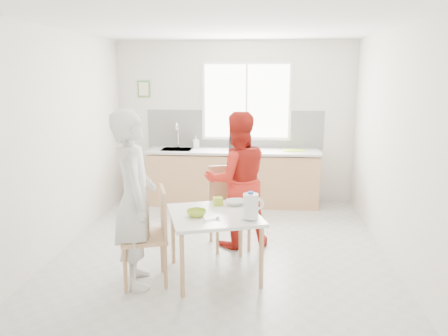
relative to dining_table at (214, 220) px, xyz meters
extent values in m
plane|color=#B7B7B2|center=(0.02, 0.73, -0.63)|extent=(4.50, 4.50, 0.00)
plane|color=silver|center=(0.02, 2.98, 0.72)|extent=(4.00, 0.00, 4.00)
plane|color=silver|center=(0.02, -1.52, 0.72)|extent=(4.00, 0.00, 4.00)
plane|color=silver|center=(-1.98, 0.73, 0.72)|extent=(0.00, 4.50, 4.50)
plane|color=silver|center=(2.02, 0.73, 0.72)|extent=(0.00, 4.50, 4.50)
plane|color=white|center=(0.02, 0.73, 2.07)|extent=(4.50, 4.50, 0.00)
cube|color=white|center=(0.22, 2.97, 1.07)|extent=(1.50, 0.03, 1.30)
cube|color=white|center=(0.22, 2.95, 1.07)|extent=(1.40, 0.02, 1.20)
cube|color=white|center=(0.22, 2.94, 1.07)|extent=(0.03, 0.03, 1.20)
cube|color=white|center=(0.02, 2.97, 0.59)|extent=(3.00, 0.02, 0.65)
cube|color=#4F883E|center=(-1.53, 2.97, 1.27)|extent=(0.22, 0.02, 0.28)
cube|color=beige|center=(-1.53, 2.96, 1.27)|extent=(0.16, 0.01, 0.22)
cube|color=tan|center=(0.02, 2.68, -0.20)|extent=(2.80, 0.60, 0.86)
cube|color=#3F3326|center=(0.02, 2.68, -0.58)|extent=(2.80, 0.54, 0.10)
cube|color=silver|center=(0.02, 2.68, 0.27)|extent=(2.84, 0.64, 0.04)
cube|color=#A5A5AA|center=(-0.93, 2.68, 0.27)|extent=(0.50, 0.40, 0.03)
cylinder|color=silver|center=(-0.93, 2.84, 0.47)|extent=(0.02, 0.02, 0.36)
torus|color=silver|center=(-0.93, 2.77, 0.65)|extent=(0.02, 0.18, 0.18)
cube|color=white|center=(0.00, 0.00, 0.05)|extent=(1.16, 1.16, 0.04)
cylinder|color=tan|center=(-0.26, -0.51, -0.31)|extent=(0.05, 0.05, 0.65)
cylinder|color=tan|center=(-0.51, 0.26, -0.31)|extent=(0.05, 0.05, 0.65)
cylinder|color=tan|center=(0.51, -0.26, -0.31)|extent=(0.05, 0.05, 0.65)
cylinder|color=tan|center=(0.26, 0.51, -0.31)|extent=(0.05, 0.05, 0.65)
cube|color=tan|center=(-0.71, -0.23, -0.13)|extent=(0.59, 0.59, 0.04)
cube|color=tan|center=(-0.51, -0.17, 0.14)|extent=(0.17, 0.43, 0.49)
cylinder|color=tan|center=(-0.97, -0.10, -0.39)|extent=(0.04, 0.04, 0.48)
cylinder|color=tan|center=(-0.84, -0.48, -0.39)|extent=(0.04, 0.04, 0.48)
cylinder|color=tan|center=(-0.58, 0.02, -0.39)|extent=(0.04, 0.04, 0.48)
cylinder|color=tan|center=(-0.46, -0.36, -0.39)|extent=(0.04, 0.04, 0.48)
cube|color=tan|center=(0.10, 0.82, -0.13)|extent=(0.59, 0.59, 0.04)
cube|color=tan|center=(0.04, 1.02, 0.14)|extent=(0.43, 0.17, 0.49)
cylinder|color=tan|center=(-0.03, 0.57, -0.39)|extent=(0.04, 0.04, 0.48)
cylinder|color=tan|center=(0.35, 0.69, -0.39)|extent=(0.04, 0.04, 0.48)
cylinder|color=tan|center=(-0.15, 0.95, -0.39)|extent=(0.04, 0.04, 0.48)
cylinder|color=tan|center=(0.23, 1.07, -0.39)|extent=(0.04, 0.04, 0.48)
imported|color=silver|center=(-0.78, -0.25, 0.28)|extent=(0.62, 0.77, 1.83)
imported|color=red|center=(0.19, 0.88, 0.22)|extent=(0.99, 0.87, 1.71)
imported|color=#92B429|center=(-0.17, -0.11, 0.11)|extent=(0.26, 0.26, 0.06)
imported|color=silver|center=(0.21, 0.33, 0.10)|extent=(0.27, 0.27, 0.05)
cylinder|color=white|center=(0.39, -0.17, 0.22)|extent=(0.16, 0.16, 0.25)
cylinder|color=blue|center=(0.39, -0.17, 0.35)|extent=(0.05, 0.05, 0.03)
torus|color=white|center=(0.47, -0.17, 0.24)|extent=(0.12, 0.06, 0.12)
cube|color=#96B62A|center=(0.01, 0.30, 0.12)|extent=(0.13, 0.13, 0.09)
cylinder|color=#A5A5AA|center=(-0.01, -0.23, 0.08)|extent=(0.13, 0.11, 0.01)
cube|color=#A7D330|center=(1.01, 2.70, 0.29)|extent=(0.37, 0.28, 0.01)
cylinder|color=black|center=(-0.02, 2.75, 0.45)|extent=(0.07, 0.07, 0.32)
cylinder|color=black|center=(0.09, 2.74, 0.44)|extent=(0.07, 0.07, 0.30)
cylinder|color=olive|center=(0.17, 2.84, 0.37)|extent=(0.06, 0.06, 0.16)
imported|color=#999999|center=(-0.63, 2.82, 0.39)|extent=(0.13, 0.13, 0.21)
camera|label=1|loc=(0.50, -4.41, 1.54)|focal=35.00mm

